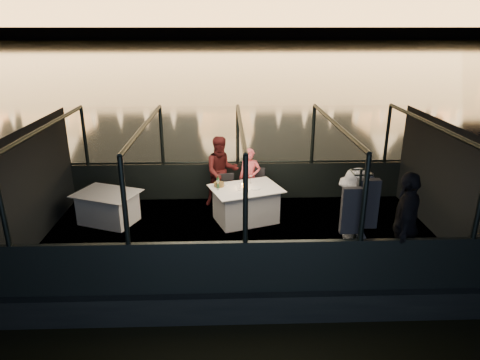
{
  "coord_description": "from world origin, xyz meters",
  "views": [
    {
      "loc": [
        -0.28,
        -7.89,
        4.56
      ],
      "look_at": [
        0.0,
        0.4,
        1.55
      ],
      "focal_mm": 32.0,
      "sensor_mm": 36.0,
      "label": 1
    }
  ],
  "objects_px": {
    "dining_table_aft": "(108,206)",
    "passenger_dark": "(404,230)",
    "dining_table_central": "(246,204)",
    "person_woman_coral": "(250,176)",
    "chair_port_left": "(226,193)",
    "coat_stand": "(355,232)",
    "passenger_stripe": "(355,225)",
    "person_man_maroon": "(222,175)",
    "chair_port_right": "(257,190)",
    "wine_bottle": "(218,182)"
  },
  "relations": [
    {
      "from": "chair_port_left",
      "to": "person_woman_coral",
      "type": "bearing_deg",
      "value": 16.32
    },
    {
      "from": "dining_table_aft",
      "to": "passenger_dark",
      "type": "relative_size",
      "value": 0.69
    },
    {
      "from": "person_woman_coral",
      "to": "person_man_maroon",
      "type": "height_order",
      "value": "person_man_maroon"
    },
    {
      "from": "passenger_dark",
      "to": "chair_port_right",
      "type": "bearing_deg",
      "value": -115.59
    },
    {
      "from": "person_woman_coral",
      "to": "wine_bottle",
      "type": "distance_m",
      "value": 1.13
    },
    {
      "from": "dining_table_central",
      "to": "person_woman_coral",
      "type": "xyz_separation_m",
      "value": [
        0.13,
        0.86,
        0.36
      ]
    },
    {
      "from": "person_woman_coral",
      "to": "passenger_stripe",
      "type": "bearing_deg",
      "value": -54.86
    },
    {
      "from": "chair_port_right",
      "to": "passenger_stripe",
      "type": "relative_size",
      "value": 0.5
    },
    {
      "from": "dining_table_aft",
      "to": "chair_port_left",
      "type": "height_order",
      "value": "chair_port_left"
    },
    {
      "from": "chair_port_right",
      "to": "coat_stand",
      "type": "xyz_separation_m",
      "value": [
        1.38,
        -3.09,
        0.45
      ]
    },
    {
      "from": "chair_port_right",
      "to": "passenger_stripe",
      "type": "xyz_separation_m",
      "value": [
        1.49,
        -2.73,
        0.4
      ]
    },
    {
      "from": "dining_table_central",
      "to": "passenger_stripe",
      "type": "xyz_separation_m",
      "value": [
        1.77,
        -2.04,
        0.47
      ]
    },
    {
      "from": "dining_table_central",
      "to": "wine_bottle",
      "type": "xyz_separation_m",
      "value": [
        -0.6,
        0.01,
        0.53
      ]
    },
    {
      "from": "chair_port_left",
      "to": "dining_table_central",
      "type": "bearing_deg",
      "value": -63.4
    },
    {
      "from": "person_man_maroon",
      "to": "dining_table_aft",
      "type": "bearing_deg",
      "value": -171.86
    },
    {
      "from": "chair_port_right",
      "to": "person_man_maroon",
      "type": "bearing_deg",
      "value": -173.76
    },
    {
      "from": "dining_table_aft",
      "to": "dining_table_central",
      "type": "bearing_deg",
      "value": -0.56
    },
    {
      "from": "dining_table_central",
      "to": "passenger_dark",
      "type": "bearing_deg",
      "value": -41.46
    },
    {
      "from": "dining_table_central",
      "to": "chair_port_right",
      "type": "distance_m",
      "value": 0.75
    },
    {
      "from": "chair_port_right",
      "to": "chair_port_left",
      "type": "bearing_deg",
      "value": -146.86
    },
    {
      "from": "person_woman_coral",
      "to": "passenger_dark",
      "type": "distance_m",
      "value": 3.93
    },
    {
      "from": "chair_port_right",
      "to": "coat_stand",
      "type": "bearing_deg",
      "value": -44.24
    },
    {
      "from": "person_woman_coral",
      "to": "passenger_dark",
      "type": "bearing_deg",
      "value": -46.59
    },
    {
      "from": "person_woman_coral",
      "to": "passenger_stripe",
      "type": "xyz_separation_m",
      "value": [
        1.64,
        -2.89,
        0.1
      ]
    },
    {
      "from": "passenger_stripe",
      "to": "passenger_dark",
      "type": "height_order",
      "value": "passenger_dark"
    },
    {
      "from": "dining_table_central",
      "to": "person_man_maroon",
      "type": "distance_m",
      "value": 1.12
    },
    {
      "from": "passenger_dark",
      "to": "dining_table_aft",
      "type": "bearing_deg",
      "value": -85.52
    },
    {
      "from": "dining_table_aft",
      "to": "chair_port_left",
      "type": "distance_m",
      "value": 2.6
    },
    {
      "from": "chair_port_right",
      "to": "person_man_maroon",
      "type": "xyz_separation_m",
      "value": [
        -0.81,
        0.22,
        0.3
      ]
    },
    {
      "from": "dining_table_aft",
      "to": "wine_bottle",
      "type": "height_order",
      "value": "wine_bottle"
    },
    {
      "from": "chair_port_left",
      "to": "coat_stand",
      "type": "relative_size",
      "value": 0.42
    },
    {
      "from": "passenger_stripe",
      "to": "chair_port_left",
      "type": "bearing_deg",
      "value": 38.66
    },
    {
      "from": "chair_port_left",
      "to": "passenger_dark",
      "type": "xyz_separation_m",
      "value": [
        2.98,
        -2.79,
        0.4
      ]
    },
    {
      "from": "passenger_stripe",
      "to": "person_man_maroon",
      "type": "bearing_deg",
      "value": 36.0
    },
    {
      "from": "coat_stand",
      "to": "wine_bottle",
      "type": "relative_size",
      "value": 6.97
    },
    {
      "from": "person_man_maroon",
      "to": "passenger_stripe",
      "type": "relative_size",
      "value": 0.9
    },
    {
      "from": "coat_stand",
      "to": "wine_bottle",
      "type": "height_order",
      "value": "coat_stand"
    },
    {
      "from": "chair_port_right",
      "to": "coat_stand",
      "type": "height_order",
      "value": "coat_stand"
    },
    {
      "from": "chair_port_right",
      "to": "wine_bottle",
      "type": "relative_size",
      "value": 3.28
    },
    {
      "from": "dining_table_central",
      "to": "person_man_maroon",
      "type": "bearing_deg",
      "value": 120.06
    },
    {
      "from": "chair_port_left",
      "to": "person_woman_coral",
      "type": "height_order",
      "value": "person_woman_coral"
    },
    {
      "from": "dining_table_central",
      "to": "chair_port_left",
      "type": "height_order",
      "value": "chair_port_left"
    },
    {
      "from": "person_woman_coral",
      "to": "chair_port_left",
      "type": "bearing_deg",
      "value": -145.8
    },
    {
      "from": "coat_stand",
      "to": "dining_table_aft",
      "type": "bearing_deg",
      "value": 152.42
    },
    {
      "from": "passenger_stripe",
      "to": "passenger_dark",
      "type": "distance_m",
      "value": 0.8
    },
    {
      "from": "dining_table_central",
      "to": "dining_table_aft",
      "type": "height_order",
      "value": "dining_table_central"
    },
    {
      "from": "person_man_maroon",
      "to": "dining_table_central",
      "type": "bearing_deg",
      "value": -71.61
    },
    {
      "from": "chair_port_left",
      "to": "passenger_dark",
      "type": "height_order",
      "value": "passenger_dark"
    },
    {
      "from": "dining_table_aft",
      "to": "coat_stand",
      "type": "xyz_separation_m",
      "value": [
        4.65,
        -2.43,
        0.51
      ]
    },
    {
      "from": "dining_table_central",
      "to": "chair_port_right",
      "type": "height_order",
      "value": "chair_port_right"
    }
  ]
}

